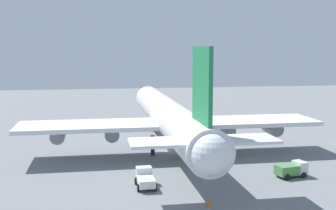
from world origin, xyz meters
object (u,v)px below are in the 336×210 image
Objects in this scene: cargo_airplane at (168,117)px; cargo_loader at (292,169)px; pushback_tractor at (145,178)px; safety_cone_nose at (157,123)px; safety_cone_tail at (209,204)px.

cargo_airplane is 13.33× the size of cargo_loader.
safety_cone_nose is at bearing -10.26° from pushback_tractor.
cargo_loader is 8.04× the size of safety_cone_nose.
cargo_airplane reaches higher than pushback_tractor.
cargo_airplane is 13.26× the size of pushback_tractor.
safety_cone_nose is 57.17m from safety_cone_tail.
safety_cone_nose is 0.70× the size of safety_cone_tail.
pushback_tractor reaches higher than cargo_loader.
safety_cone_nose is (28.94, -2.26, -5.99)m from cargo_airplane.
cargo_loader is 21.32m from pushback_tractor.
pushback_tractor is at bearing 161.51° from cargo_airplane.
cargo_airplane reaches higher than safety_cone_nose.
cargo_loader reaches higher than safety_cone_tail.
pushback_tractor is at bearing 169.74° from safety_cone_nose.
cargo_loader is at bearing -165.16° from safety_cone_nose.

